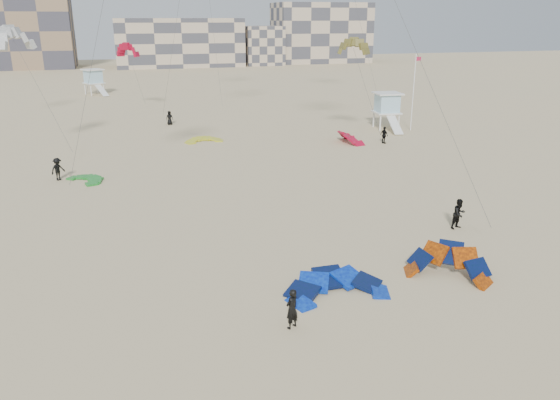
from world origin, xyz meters
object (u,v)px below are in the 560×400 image
object	(u,v)px
kite_ground_blue	(337,293)
kite_ground_orange	(447,276)
kitesurfer_main	(292,309)
lifeguard_tower_near	(387,111)

from	to	relation	value
kite_ground_blue	kite_ground_orange	xyz separation A→B (m)	(5.95, 0.15, 0.00)
kite_ground_blue	kite_ground_orange	bearing A→B (deg)	1.14
kite_ground_blue	kite_ground_orange	size ratio (longest dim) A/B	1.20
kite_ground_blue	kite_ground_orange	world-z (taller)	kite_ground_orange
kite_ground_blue	kitesurfer_main	bearing A→B (deg)	-142.65
kite_ground_blue	lifeguard_tower_near	distance (m)	41.09
kite_ground_blue	lifeguard_tower_near	bearing A→B (deg)	60.23
kite_ground_blue	lifeguard_tower_near	size ratio (longest dim) A/B	0.86
kite_ground_orange	lifeguard_tower_near	distance (m)	38.38
kite_ground_orange	lifeguard_tower_near	xyz separation A→B (m)	(14.26, 35.57, 2.05)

